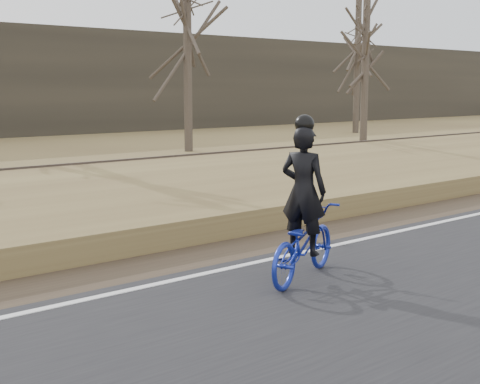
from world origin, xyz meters
TOP-DOWN VIEW (x-y plane):
  - ground at (0.00, 0.00)m, footprint 120.00×120.00m
  - edge_line at (0.00, 0.20)m, footprint 120.00×0.12m
  - shoulder at (0.00, 1.20)m, footprint 120.00×1.60m
  - embankment at (0.00, 4.20)m, footprint 120.00×5.00m
  - ballast at (0.00, 8.00)m, footprint 120.00×3.00m
  - railroad at (0.00, 8.00)m, footprint 120.00×2.40m
  - cyclist at (-4.48, -0.84)m, footprint 2.00×1.32m
  - bare_tree_center at (5.35, 15.83)m, footprint 0.36×0.36m
  - bare_tree_right at (15.17, 14.68)m, footprint 0.36×0.36m
  - bare_tree_far_right at (19.61, 19.02)m, footprint 0.36×0.36m

SIDE VIEW (x-z plane):
  - ground at x=0.00m, z-range 0.00..0.00m
  - shoulder at x=0.00m, z-range 0.00..0.04m
  - edge_line at x=0.00m, z-range 0.06..0.07m
  - embankment at x=0.00m, z-range 0.00..0.44m
  - ballast at x=0.00m, z-range 0.00..0.45m
  - railroad at x=0.00m, z-range 0.38..0.67m
  - cyclist at x=-4.48m, z-range -0.35..1.89m
  - bare_tree_right at x=15.17m, z-range 0.00..6.98m
  - bare_tree_far_right at x=19.61m, z-range 0.00..7.76m
  - bare_tree_center at x=5.35m, z-range 0.00..8.83m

